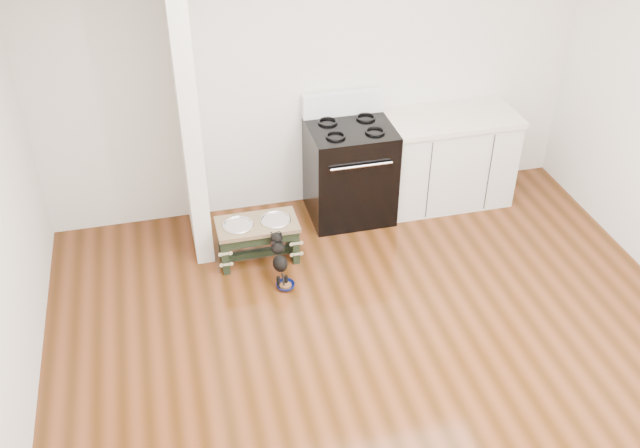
{
  "coord_description": "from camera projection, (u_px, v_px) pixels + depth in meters",
  "views": [
    {
      "loc": [
        -1.39,
        -3.33,
        3.85
      ],
      "look_at": [
        -0.26,
        1.24,
        0.58
      ],
      "focal_mm": 40.0,
      "sensor_mm": 36.0,
      "label": 1
    }
  ],
  "objects": [
    {
      "name": "oven_range",
      "position": [
        350.0,
        170.0,
        6.62
      ],
      "size": [
        0.76,
        0.69,
        1.14
      ],
      "color": "black",
      "rests_on": "ground"
    },
    {
      "name": "room_shell",
      "position": [
        414.0,
        189.0,
        4.2
      ],
      "size": [
        5.0,
        5.0,
        5.0
      ],
      "color": "silver",
      "rests_on": "ground"
    },
    {
      "name": "floor_bowl",
      "position": [
        286.0,
        286.0,
        5.95
      ],
      "size": [
        0.17,
        0.17,
        0.05
      ],
      "rotation": [
        0.0,
        0.0,
        0.11
      ],
      "color": "#0C1455",
      "rests_on": "ground"
    },
    {
      "name": "cabinet_run",
      "position": [
        447.0,
        159.0,
        6.84
      ],
      "size": [
        1.24,
        0.64,
        0.91
      ],
      "color": "silver",
      "rests_on": "ground"
    },
    {
      "name": "ground",
      "position": [
        397.0,
        380.0,
        5.12
      ],
      "size": [
        5.0,
        5.0,
        0.0
      ],
      "primitive_type": "plane",
      "color": "#3F220B",
      "rests_on": "ground"
    },
    {
      "name": "puppy",
      "position": [
        279.0,
        257.0,
        5.93
      ],
      "size": [
        0.12,
        0.36,
        0.42
      ],
      "color": "black",
      "rests_on": "ground"
    },
    {
      "name": "dog_feeder",
      "position": [
        258.0,
        234.0,
        6.14
      ],
      "size": [
        0.7,
        0.37,
        0.4
      ],
      "color": "black",
      "rests_on": "ground"
    },
    {
      "name": "partition_wall",
      "position": [
        186.0,
        103.0,
        5.79
      ],
      "size": [
        0.15,
        0.8,
        2.7
      ],
      "primitive_type": "cube",
      "color": "silver",
      "rests_on": "ground"
    }
  ]
}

